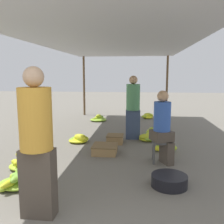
{
  "coord_description": "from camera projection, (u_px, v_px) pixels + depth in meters",
  "views": [
    {
      "loc": [
        0.59,
        -2.1,
        1.59
      ],
      "look_at": [
        0.0,
        3.12,
        0.79
      ],
      "focal_mm": 40.0,
      "sensor_mm": 36.0,
      "label": 1
    }
  ],
  "objects": [
    {
      "name": "banana_pile_right_1",
      "position": [
        148.0,
        138.0,
        5.96
      ],
      "size": [
        0.48,
        0.44,
        0.2
      ],
      "color": "#7BB536",
      "rests_on": "ground"
    },
    {
      "name": "crate_mid",
      "position": [
        115.0,
        139.0,
        5.79
      ],
      "size": [
        0.38,
        0.38,
        0.2
      ],
      "color": "#9E7A4C",
      "rests_on": "ground"
    },
    {
      "name": "banana_pile_left_3",
      "position": [
        99.0,
        119.0,
        8.54
      ],
      "size": [
        0.56,
        0.55,
        0.24
      ],
      "color": "#90BE32",
      "rests_on": "ground"
    },
    {
      "name": "canopy_post_back_left",
      "position": [
        84.0,
        86.0,
        9.67
      ],
      "size": [
        0.08,
        0.08,
        2.26
      ],
      "primitive_type": "cylinder",
      "color": "brown",
      "rests_on": "ground"
    },
    {
      "name": "crate_near",
      "position": [
        105.0,
        149.0,
        5.04
      ],
      "size": [
        0.49,
        0.49,
        0.18
      ],
      "color": "#9E7A4C",
      "rests_on": "ground"
    },
    {
      "name": "banana_pile_right_3",
      "position": [
        148.0,
        116.0,
        8.99
      ],
      "size": [
        0.48,
        0.45,
        0.2
      ],
      "color": "#ABC92E",
      "rests_on": "ground"
    },
    {
      "name": "vendor_foreground",
      "position": [
        37.0,
        141.0,
        2.71
      ],
      "size": [
        0.38,
        0.36,
        1.67
      ],
      "color": "#4C4238",
      "rests_on": "ground"
    },
    {
      "name": "vendor_seated",
      "position": [
        163.0,
        126.0,
        4.44
      ],
      "size": [
        0.45,
        0.45,
        1.31
      ],
      "color": "#4C4238",
      "rests_on": "ground"
    },
    {
      "name": "canopy_post_back_right",
      "position": [
        167.0,
        86.0,
        9.32
      ],
      "size": [
        0.08,
        0.08,
        2.26
      ],
      "primitive_type": "cylinder",
      "color": "brown",
      "rests_on": "ground"
    },
    {
      "name": "canopy_tarp",
      "position": [
        116.0,
        44.0,
        5.82
      ],
      "size": [
        3.56,
        7.54,
        0.04
      ],
      "primitive_type": "cube",
      "color": "#B2B2B7",
      "rests_on": "canopy_post_front_left"
    },
    {
      "name": "banana_pile_left_2",
      "position": [
        79.0,
        139.0,
        5.87
      ],
      "size": [
        0.5,
        0.46,
        0.2
      ],
      "color": "yellow",
      "rests_on": "ground"
    },
    {
      "name": "banana_pile_right_2",
      "position": [
        154.0,
        132.0,
        6.65
      ],
      "size": [
        0.52,
        0.45,
        0.21
      ],
      "color": "#7CB636",
      "rests_on": "ground"
    },
    {
      "name": "basin_black",
      "position": [
        169.0,
        181.0,
        3.56
      ],
      "size": [
        0.51,
        0.51,
        0.17
      ],
      "color": "black",
      "rests_on": "ground"
    },
    {
      "name": "banana_pile_left_1",
      "position": [
        24.0,
        161.0,
        4.23
      ],
      "size": [
        0.54,
        0.48,
        0.34
      ],
      "color": "#76B437",
      "rests_on": "ground"
    },
    {
      "name": "banana_pile_left_0",
      "position": [
        17.0,
        180.0,
        3.54
      ],
      "size": [
        0.57,
        0.57,
        0.25
      ],
      "color": "#76B437",
      "rests_on": "ground"
    },
    {
      "name": "stool",
      "position": [
        161.0,
        145.0,
        4.5
      ],
      "size": [
        0.34,
        0.34,
        0.41
      ],
      "color": "#4C4C4C",
      "rests_on": "ground"
    },
    {
      "name": "shopper_walking_mid",
      "position": [
        133.0,
        107.0,
        6.08
      ],
      "size": [
        0.36,
        0.35,
        1.56
      ],
      "color": "#384766",
      "rests_on": "ground"
    },
    {
      "name": "banana_pile_right_0",
      "position": [
        165.0,
        147.0,
        5.21
      ],
      "size": [
        0.48,
        0.39,
        0.19
      ],
      "color": "#AAC82E",
      "rests_on": "ground"
    }
  ]
}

